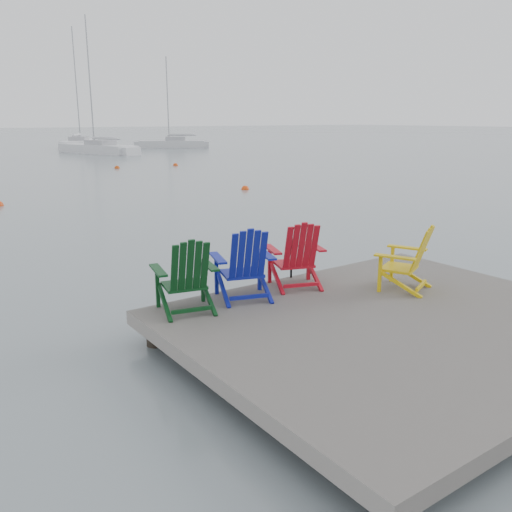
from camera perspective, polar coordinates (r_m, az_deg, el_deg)
ground at (r=8.05m, az=14.64°, el=-9.72°), size 400.00×400.00×0.00m
dock at (r=7.92m, az=14.80°, el=-7.42°), size 6.00×5.00×1.40m
handrail at (r=9.53m, az=4.79°, el=1.08°), size 0.48×0.04×0.90m
chair_green at (r=7.76m, az=-7.35°, el=-1.99°), size 1.00×0.95×1.10m
chair_blue at (r=8.24m, az=-1.23°, el=-0.76°), size 1.08×1.03×1.14m
chair_red at (r=8.85m, az=4.30°, el=0.18°), size 1.06×1.02×1.11m
chair_yellow at (r=9.05m, az=15.74°, el=-0.17°), size 1.04×1.00×1.06m
sailboat_near at (r=54.11m, az=-16.30°, el=10.71°), size 4.92×9.44×12.53m
sailboat_mid at (r=66.50m, az=-18.05°, el=11.15°), size 6.88×9.81×13.32m
sailboat_far at (r=62.49m, az=-8.75°, el=11.52°), size 7.02×5.28×9.98m
buoy_a at (r=25.34m, az=-1.15°, el=7.01°), size 0.37×0.37×0.37m
buoy_c at (r=37.37m, az=-14.42°, el=8.93°), size 0.36×0.36×0.36m
buoy_d at (r=38.75m, az=-8.47°, el=9.39°), size 0.35×0.35×0.35m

